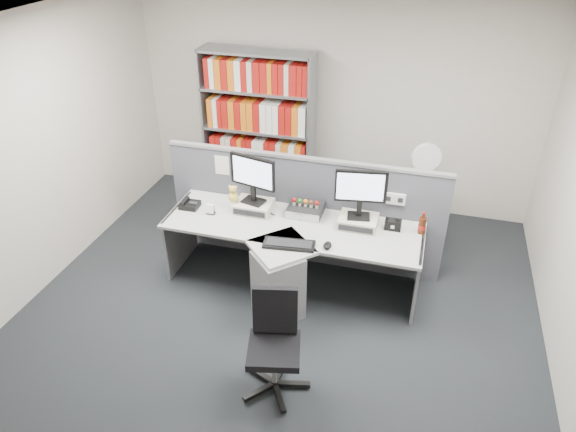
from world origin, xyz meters
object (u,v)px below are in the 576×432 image
(shelving_unit, at_px, (259,132))
(monitor_left, at_px, (253,176))
(cola_bottle, at_px, (422,225))
(filing_cabinet, at_px, (418,215))
(monitor_right, at_px, (361,190))
(mouse, at_px, (327,245))
(keyboard, at_px, (289,244))
(desk_calendar, at_px, (210,210))
(desk_fan, at_px, (426,161))
(office_chair, at_px, (274,340))
(desk, at_px, (286,258))
(desk_phone, at_px, (189,205))
(desktop_pc, at_px, (306,210))
(speaker, at_px, (393,225))

(shelving_unit, bearing_deg, monitor_left, -73.49)
(cola_bottle, height_order, filing_cabinet, cola_bottle)
(monitor_right, distance_m, mouse, 0.63)
(keyboard, relative_size, desk_calendar, 4.63)
(desk_fan, bearing_deg, filing_cabinet, 90.00)
(shelving_unit, height_order, office_chair, shelving_unit)
(filing_cabinet, bearing_deg, desk_calendar, -149.91)
(desk_fan, bearing_deg, monitor_left, -148.62)
(desk, distance_m, desk_phone, 1.21)
(mouse, height_order, shelving_unit, shelving_unit)
(monitor_left, xyz_separation_m, keyboard, (0.53, -0.53, -0.39))
(desk_phone, bearing_deg, keyboard, -18.39)
(desktop_pc, relative_size, office_chair, 0.40)
(desk_phone, height_order, shelving_unit, shelving_unit)
(keyboard, distance_m, shelving_unit, 2.23)
(desktop_pc, distance_m, speaker, 0.91)
(monitor_right, distance_m, cola_bottle, 0.70)
(cola_bottle, height_order, office_chair, cola_bottle)
(keyboard, bearing_deg, desk_fan, 53.71)
(speaker, relative_size, desk_fan, 0.29)
(desktop_pc, distance_m, desk_phone, 1.24)
(speaker, relative_size, filing_cabinet, 0.23)
(desktop_pc, bearing_deg, desk_fan, 39.51)
(shelving_unit, bearing_deg, mouse, -55.47)
(desk_calendar, bearing_deg, monitor_right, 7.05)
(keyboard, bearing_deg, desk_calendar, 160.15)
(desk_phone, bearing_deg, cola_bottle, 3.84)
(cola_bottle, relative_size, shelving_unit, 0.12)
(monitor_left, xyz_separation_m, shelving_unit, (-0.43, 1.46, -0.15))
(desktop_pc, height_order, office_chair, office_chair)
(desk_calendar, bearing_deg, mouse, -11.75)
(desktop_pc, bearing_deg, office_chair, -84.67)
(keyboard, height_order, desk_calendar, desk_calendar)
(desk, height_order, keyboard, keyboard)
(monitor_left, distance_m, desk_phone, 0.79)
(filing_cabinet, bearing_deg, desk, -130.61)
(office_chair, bearing_deg, desk_fan, 68.82)
(desk, relative_size, keyboard, 5.13)
(keyboard, distance_m, desk_calendar, 1.00)
(speaker, relative_size, office_chair, 0.18)
(desk, bearing_deg, speaker, 22.91)
(office_chair, bearing_deg, cola_bottle, 56.34)
(shelving_unit, height_order, filing_cabinet, shelving_unit)
(speaker, bearing_deg, monitor_left, -178.84)
(cola_bottle, relative_size, office_chair, 0.26)
(desktop_pc, relative_size, filing_cabinet, 0.50)
(desk_calendar, bearing_deg, cola_bottle, 6.00)
(monitor_right, bearing_deg, monitor_left, 180.00)
(cola_bottle, distance_m, shelving_unit, 2.59)
(monitor_left, xyz_separation_m, monitor_right, (1.10, -0.00, -0.00))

